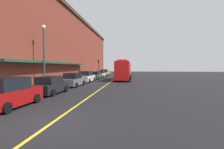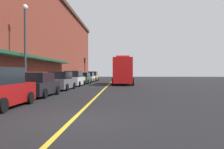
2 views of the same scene
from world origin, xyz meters
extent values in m
plane|color=black|center=(0.00, 25.00, 0.00)|extent=(112.00, 112.00, 0.00)
cube|color=gray|center=(-6.20, 25.00, 0.07)|extent=(2.40, 70.00, 0.15)
cube|color=gold|center=(0.00, 25.00, 0.00)|extent=(0.16, 70.00, 0.01)
cube|color=maroon|center=(-12.43, 24.00, 6.55)|extent=(10.06, 64.00, 13.10)
cube|color=#472D23|center=(-7.25, 24.00, 12.80)|extent=(0.40, 64.00, 0.60)
cube|color=#19472D|center=(-6.85, 16.00, 3.10)|extent=(1.20, 22.40, 0.24)
cube|color=maroon|center=(-4.05, 2.52, 0.65)|extent=(1.90, 4.51, 0.95)
cube|color=black|center=(-4.05, 2.30, 1.52)|extent=(1.68, 2.49, 0.78)
cylinder|color=black|center=(-4.95, 3.92, 0.32)|extent=(0.23, 0.64, 0.64)
cylinder|color=black|center=(-3.10, 3.89, 0.32)|extent=(0.23, 0.64, 0.64)
cylinder|color=black|center=(-3.15, 1.11, 0.32)|extent=(0.23, 0.64, 0.64)
cube|color=black|center=(-4.04, 7.84, 0.59)|extent=(1.92, 4.35, 0.82)
cube|color=black|center=(-4.05, 7.63, 1.33)|extent=(1.69, 2.41, 0.67)
cylinder|color=black|center=(-4.92, 9.20, 0.32)|extent=(0.24, 0.65, 0.64)
cylinder|color=black|center=(-3.09, 9.15, 0.32)|extent=(0.24, 0.65, 0.64)
cylinder|color=black|center=(-4.99, 6.54, 0.32)|extent=(0.24, 0.65, 0.64)
cylinder|color=black|center=(-3.17, 6.48, 0.32)|extent=(0.24, 0.65, 0.64)
cube|color=#595B60|center=(-4.05, 14.06, 0.61)|extent=(1.89, 4.64, 0.86)
cube|color=black|center=(-4.05, 13.83, 1.39)|extent=(1.66, 2.57, 0.70)
cylinder|color=black|center=(-4.91, 15.50, 0.32)|extent=(0.24, 0.65, 0.64)
cylinder|color=black|center=(-3.11, 15.46, 0.32)|extent=(0.24, 0.65, 0.64)
cylinder|color=black|center=(-4.98, 12.65, 0.32)|extent=(0.24, 0.65, 0.64)
cylinder|color=black|center=(-3.19, 12.61, 0.32)|extent=(0.24, 0.65, 0.64)
cube|color=silver|center=(-4.05, 20.21, 0.64)|extent=(2.03, 4.66, 0.92)
cube|color=black|center=(-4.05, 19.98, 1.47)|extent=(1.77, 2.59, 0.75)
cylinder|color=black|center=(-4.94, 21.67, 0.32)|extent=(0.24, 0.65, 0.64)
cylinder|color=black|center=(-3.05, 21.60, 0.32)|extent=(0.24, 0.65, 0.64)
cylinder|color=black|center=(-5.04, 18.82, 0.32)|extent=(0.24, 0.65, 0.64)
cylinder|color=black|center=(-3.15, 18.75, 0.32)|extent=(0.24, 0.65, 0.64)
cube|color=#2D5133|center=(-3.90, 26.44, 0.57)|extent=(1.82, 4.70, 0.79)
cube|color=black|center=(-3.90, 26.20, 1.29)|extent=(1.61, 2.59, 0.64)
cylinder|color=black|center=(-4.75, 27.90, 0.32)|extent=(0.23, 0.64, 0.64)
cylinder|color=black|center=(-2.99, 27.87, 0.32)|extent=(0.23, 0.64, 0.64)
cylinder|color=black|center=(-4.80, 25.01, 0.32)|extent=(0.23, 0.64, 0.64)
cylinder|color=black|center=(-3.04, 24.97, 0.32)|extent=(0.23, 0.64, 0.64)
cube|color=silver|center=(-3.97, 32.47, 0.58)|extent=(1.80, 4.28, 0.80)
cube|color=black|center=(-3.97, 32.26, 1.31)|extent=(1.61, 2.36, 0.66)
cylinder|color=black|center=(-4.86, 33.80, 0.32)|extent=(0.22, 0.64, 0.64)
cylinder|color=black|center=(-3.06, 33.79, 0.32)|extent=(0.22, 0.64, 0.64)
cylinder|color=black|center=(-4.87, 31.16, 0.32)|extent=(0.22, 0.64, 0.64)
cylinder|color=black|center=(-3.08, 31.14, 0.32)|extent=(0.22, 0.64, 0.64)
cube|color=#A5844C|center=(-3.88, 37.99, 0.63)|extent=(1.78, 4.77, 0.91)
cube|color=black|center=(-3.89, 37.75, 1.46)|extent=(1.59, 2.63, 0.74)
cylinder|color=black|center=(-4.75, 39.47, 0.32)|extent=(0.23, 0.64, 0.64)
cylinder|color=black|center=(-2.99, 39.46, 0.32)|extent=(0.23, 0.64, 0.64)
cylinder|color=black|center=(-4.78, 36.52, 0.32)|extent=(0.23, 0.64, 0.64)
cylinder|color=black|center=(-3.02, 36.51, 0.32)|extent=(0.23, 0.64, 0.64)
cube|color=red|center=(1.90, 21.06, 1.91)|extent=(2.48, 2.45, 3.21)
cube|color=red|center=(1.99, 25.52, 1.78)|extent=(2.54, 5.88, 2.96)
cube|color=red|center=(1.90, 21.06, 3.63)|extent=(1.71, 0.63, 0.24)
cylinder|color=black|center=(3.13, 21.12, 0.50)|extent=(0.32, 1.01, 1.00)
cylinder|color=black|center=(0.67, 21.17, 0.50)|extent=(0.32, 1.01, 1.00)
cylinder|color=black|center=(3.20, 24.76, 0.50)|extent=(0.32, 1.01, 1.00)
cylinder|color=black|center=(0.75, 24.81, 0.50)|extent=(0.32, 1.01, 1.00)
cylinder|color=black|center=(3.25, 27.12, 0.50)|extent=(0.32, 1.01, 1.00)
cylinder|color=black|center=(0.79, 27.17, 0.50)|extent=(0.32, 1.01, 1.00)
cylinder|color=#4C4C51|center=(-5.35, 24.18, 0.68)|extent=(0.07, 0.07, 1.05)
cube|color=black|center=(-5.35, 24.18, 1.34)|extent=(0.14, 0.18, 0.28)
cylinder|color=#4C4C51|center=(-5.35, 4.75, 0.68)|extent=(0.07, 0.07, 1.05)
cube|color=black|center=(-5.35, 4.75, 1.34)|extent=(0.14, 0.18, 0.28)
cylinder|color=#4C4C51|center=(-5.35, 12.88, 0.68)|extent=(0.07, 0.07, 1.05)
cube|color=black|center=(-5.35, 12.88, 1.34)|extent=(0.14, 0.18, 0.28)
cylinder|color=#33383D|center=(-5.95, 10.16, 3.40)|extent=(0.18, 0.18, 6.50)
sphere|color=white|center=(-5.95, 10.16, 6.87)|extent=(0.44, 0.44, 0.44)
cylinder|color=#232326|center=(-5.30, 36.56, 1.85)|extent=(0.14, 0.14, 3.40)
cube|color=black|center=(-5.30, 36.56, 4.00)|extent=(0.28, 0.36, 0.90)
sphere|color=red|center=(-5.14, 36.56, 4.30)|extent=(0.16, 0.16, 0.16)
sphere|color=gold|center=(-5.14, 36.56, 4.00)|extent=(0.16, 0.16, 0.16)
sphere|color=green|center=(-5.14, 36.56, 3.70)|extent=(0.16, 0.16, 0.16)
camera|label=1|loc=(3.66, -7.17, 2.59)|focal=26.92mm
camera|label=2|loc=(1.72, -8.30, 1.67)|focal=37.72mm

